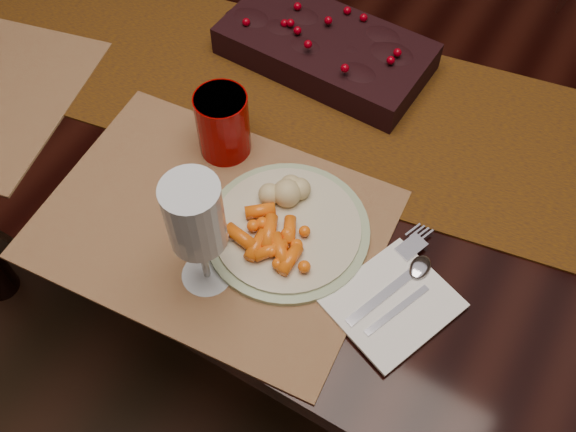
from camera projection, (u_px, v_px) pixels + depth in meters
The scene contains 14 objects.
floor at pixel (346, 304), 1.69m from camera, with size 5.00×5.00×0.00m, color black.
dining_table at pixel (359, 228), 1.38m from camera, with size 1.80×1.00×0.75m, color black.
table_runner at pixel (403, 125), 1.05m from camera, with size 1.77×0.36×0.00m, color black.
centerpiece at pixel (325, 45), 1.10m from camera, with size 0.35×0.18×0.07m, color black, non-canonical shape.
placemat_main at pixel (212, 224), 0.94m from camera, with size 0.49×0.36×0.00m, color #86604C.
dinner_plate at pixel (287, 229), 0.92m from camera, with size 0.24×0.24×0.01m, color beige.
baby_carrots at pixel (274, 241), 0.89m from camera, with size 0.11×0.09×0.02m, color orange, non-canonical shape.
mashed_potatoes at pixel (283, 184), 0.93m from camera, with size 0.08×0.07×0.04m, color #BCB389, non-canonical shape.
turkey_shreds at pixel (205, 231), 0.90m from camera, with size 0.08×0.06×0.02m, color #C5A490, non-canonical shape.
napkin at pixel (393, 303), 0.86m from camera, with size 0.14×0.16×0.01m, color white.
fork at pixel (392, 282), 0.87m from camera, with size 0.03×0.17×0.00m, color silver, non-canonical shape.
spoon at pixel (404, 296), 0.86m from camera, with size 0.03×0.14×0.00m, color silver, non-canonical shape.
red_cup at pixel (223, 124), 0.97m from camera, with size 0.08×0.08×0.11m, color #820000.
wine_glass at pixel (199, 237), 0.81m from camera, with size 0.07×0.07×0.20m, color white, non-canonical shape.
Camera 1 is at (0.25, -0.72, 1.54)m, focal length 40.00 mm.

